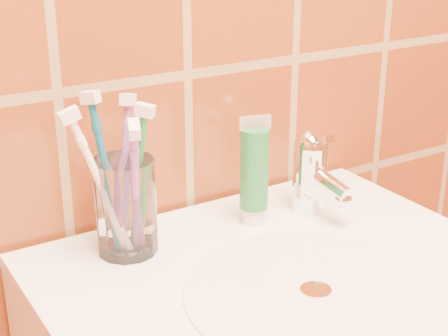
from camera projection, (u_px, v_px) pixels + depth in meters
glass_tumbler at (126, 206)px, 0.85m from camera, size 0.10×0.10×0.12m
toothpaste_tube at (254, 174)px, 0.92m from camera, size 0.04×0.04×0.15m
faucet at (312, 168)px, 0.96m from camera, size 0.05×0.11×0.12m
toothbrush_0 at (102, 187)px, 0.81m from camera, size 0.10×0.09×0.20m
toothbrush_1 at (124, 174)px, 0.85m from camera, size 0.11×0.10×0.21m
toothbrush_2 at (138, 179)px, 0.84m from camera, size 0.08×0.08×0.20m
toothbrush_3 at (107, 176)px, 0.83m from camera, size 0.08×0.10×0.22m
toothbrush_4 at (135, 192)px, 0.80m from camera, size 0.10×0.16×0.22m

